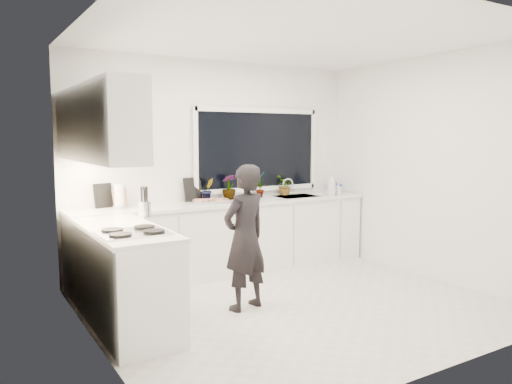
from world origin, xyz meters
TOP-DOWN VIEW (x-y plane):
  - floor at (0.00, 0.00)m, footprint 4.00×3.50m
  - wall_back at (0.00, 1.76)m, footprint 4.00×0.02m
  - wall_left at (-2.01, 0.00)m, footprint 0.02×3.50m
  - wall_right at (2.01, 0.00)m, footprint 0.02×3.50m
  - ceiling at (0.00, 0.00)m, footprint 4.00×3.50m
  - window at (0.60, 1.73)m, footprint 1.80×0.02m
  - base_cabinets_back at (0.00, 1.45)m, footprint 3.92×0.58m
  - base_cabinets_left at (-1.67, 0.35)m, footprint 0.58×1.60m
  - countertop_back at (0.00, 1.44)m, footprint 3.94×0.62m
  - countertop_left at (-1.67, 0.35)m, footprint 0.62×1.60m
  - upper_cabinets at (-1.79, 0.70)m, footprint 0.34×2.10m
  - sink at (1.05, 1.45)m, footprint 0.58×0.42m
  - faucet at (1.05, 1.65)m, footprint 0.03×0.03m
  - stovetop at (-1.69, -0.00)m, footprint 0.56×0.48m
  - person at (-0.50, 0.17)m, footprint 0.60×0.47m
  - pizza_tray at (-0.26, 1.42)m, footprint 0.55×0.48m
  - pizza at (-0.26, 1.42)m, footprint 0.50×0.43m
  - watering_can at (1.84, 1.61)m, footprint 0.17×0.17m
  - paper_towel_roll at (-1.35, 1.55)m, footprint 0.13×0.13m
  - knife_block at (-1.34, 1.59)m, footprint 0.14×0.12m
  - utensil_crock at (-1.32, 0.80)m, footprint 0.13×0.13m
  - picture_frame_large at (-1.50, 1.69)m, footprint 0.22×0.07m
  - picture_frame_small at (-0.38, 1.69)m, footprint 0.25×0.05m
  - herb_plants at (0.48, 1.61)m, footprint 1.43×0.33m
  - soap_bottles at (1.57, 1.30)m, footprint 0.24×0.17m

SIDE VIEW (x-z plane):
  - floor at x=0.00m, z-range -0.02..0.00m
  - base_cabinets_back at x=0.00m, z-range 0.00..0.88m
  - base_cabinets_left at x=-1.67m, z-range 0.00..0.88m
  - person at x=-0.50m, z-range 0.00..1.46m
  - sink at x=1.05m, z-range 0.80..0.94m
  - countertop_back at x=0.00m, z-range 0.88..0.92m
  - countertop_left at x=-1.67m, z-range 0.88..0.92m
  - stovetop at x=-1.69m, z-range 0.92..0.95m
  - pizza_tray at x=-0.26m, z-range 0.92..0.95m
  - pizza at x=-0.26m, z-range 0.95..0.96m
  - watering_can at x=1.84m, z-range 0.92..1.05m
  - utensil_crock at x=-1.32m, z-range 0.92..1.08m
  - faucet at x=1.05m, z-range 0.92..1.14m
  - knife_block at x=-1.34m, z-range 0.92..1.14m
  - paper_towel_roll at x=-1.35m, z-range 0.92..1.18m
  - picture_frame_large at x=-1.50m, z-range 0.92..1.20m
  - picture_frame_small at x=-0.38m, z-range 0.92..1.22m
  - soap_bottles at x=1.57m, z-range 0.91..1.24m
  - herb_plants at x=0.48m, z-range 0.90..1.24m
  - wall_back at x=0.00m, z-range 0.00..2.70m
  - wall_left at x=-2.01m, z-range 0.00..2.70m
  - wall_right at x=2.01m, z-range 0.00..2.70m
  - window at x=0.60m, z-range 1.05..2.05m
  - upper_cabinets at x=-1.79m, z-range 1.50..2.20m
  - ceiling at x=0.00m, z-range 2.70..2.72m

